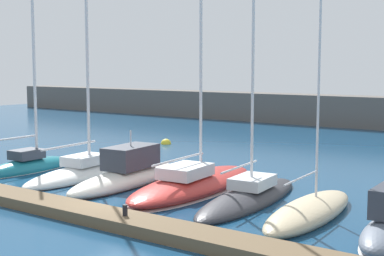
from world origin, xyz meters
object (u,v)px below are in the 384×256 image
object	(u,v)px
sailboat_sand_sixth	(310,210)
mooring_buoy_yellow	(166,144)
sailboat_teal_nearest	(29,166)
dock_bollard	(125,210)
sailboat_white_second	(87,171)
sailboat_charcoal_fifth	(249,196)
sailboat_red_fourth	(194,181)
motorboat_ivory_third	(128,175)

from	to	relation	value
sailboat_sand_sixth	mooring_buoy_yellow	distance (m)	23.16
sailboat_teal_nearest	dock_bollard	size ratio (longest dim) A/B	24.41
sailboat_white_second	dock_bollard	xyz separation A→B (m)	(8.71, -6.24, 0.36)
sailboat_teal_nearest	mooring_buoy_yellow	xyz separation A→B (m)	(-0.61, 14.00, -0.33)
sailboat_charcoal_fifth	dock_bollard	bearing A→B (deg)	158.95
sailboat_white_second	sailboat_charcoal_fifth	xyz separation A→B (m)	(10.51, 0.30, -0.08)
sailboat_red_fourth	motorboat_ivory_third	bearing A→B (deg)	96.59
sailboat_white_second	sailboat_sand_sixth	size ratio (longest dim) A/B	1.15
sailboat_white_second	sailboat_red_fourth	size ratio (longest dim) A/B	0.82
dock_bollard	sailboat_teal_nearest	bearing A→B (deg)	157.18
mooring_buoy_yellow	sailboat_teal_nearest	bearing A→B (deg)	-87.52
sailboat_white_second	sailboat_sand_sixth	xyz separation A→B (m)	(13.96, -0.65, -0.01)
motorboat_ivory_third	sailboat_charcoal_fifth	world-z (taller)	sailboat_charcoal_fifth
sailboat_teal_nearest	sailboat_sand_sixth	bearing A→B (deg)	-91.33
sailboat_white_second	dock_bollard	world-z (taller)	sailboat_white_second
sailboat_teal_nearest	mooring_buoy_yellow	distance (m)	14.01
sailboat_white_second	sailboat_charcoal_fifth	bearing A→B (deg)	-93.64
sailboat_red_fourth	mooring_buoy_yellow	world-z (taller)	sailboat_red_fourth
sailboat_teal_nearest	sailboat_charcoal_fifth	bearing A→B (deg)	-87.41
sailboat_red_fourth	sailboat_sand_sixth	xyz separation A→B (m)	(6.86, -1.24, -0.15)
sailboat_sand_sixth	motorboat_ivory_third	bearing A→B (deg)	84.05
motorboat_ivory_third	dock_bollard	bearing A→B (deg)	-144.05
sailboat_teal_nearest	dock_bollard	xyz separation A→B (m)	(12.76, -5.37, 0.36)
dock_bollard	mooring_buoy_yellow	bearing A→B (deg)	124.61
dock_bollard	sailboat_sand_sixth	bearing A→B (deg)	46.81
sailboat_red_fourth	dock_bollard	xyz separation A→B (m)	(1.62, -6.83, 0.21)
sailboat_teal_nearest	mooring_buoy_yellow	size ratio (longest dim) A/B	12.85
sailboat_white_second	dock_bollard	distance (m)	10.72
sailboat_white_second	sailboat_teal_nearest	bearing A→B (deg)	96.86
sailboat_sand_sixth	mooring_buoy_yellow	bearing A→B (deg)	50.23
motorboat_ivory_third	sailboat_sand_sixth	distance (m)	10.64
sailboat_teal_nearest	dock_bollard	distance (m)	13.85
sailboat_sand_sixth	dock_bollard	size ratio (longest dim) A/B	36.37
sailboat_charcoal_fifth	sailboat_sand_sixth	size ratio (longest dim) A/B	0.95
mooring_buoy_yellow	sailboat_red_fourth	bearing A→B (deg)	-46.86
sailboat_sand_sixth	dock_bollard	xyz separation A→B (m)	(-5.24, -5.58, 0.36)
sailboat_white_second	sailboat_sand_sixth	bearing A→B (deg)	-97.97
sailboat_teal_nearest	mooring_buoy_yellow	world-z (taller)	sailboat_teal_nearest
sailboat_teal_nearest	dock_bollard	bearing A→B (deg)	-114.84
sailboat_white_second	mooring_buoy_yellow	size ratio (longest dim) A/B	21.97
motorboat_ivory_third	sailboat_charcoal_fifth	bearing A→B (deg)	-91.94
sailboat_sand_sixth	mooring_buoy_yellow	world-z (taller)	sailboat_sand_sixth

